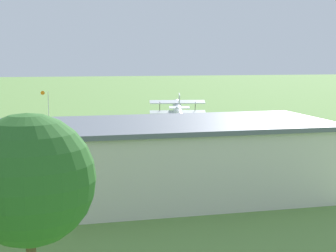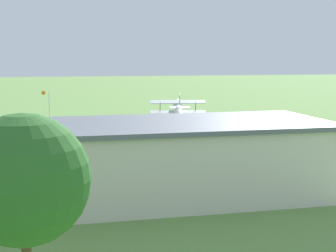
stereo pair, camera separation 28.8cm
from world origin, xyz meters
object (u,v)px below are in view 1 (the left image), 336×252
(tree_by_windsock, at_px, (29,180))
(windsock, at_px, (44,95))
(person_beside_truck, at_px, (245,148))
(person_at_fence_line, at_px, (220,150))
(person_crossing_taxiway, at_px, (64,152))
(biplane, at_px, (178,110))
(hangar, at_px, (159,160))
(person_walking_on_apron, at_px, (253,153))
(person_watching_takeoff, at_px, (224,154))

(tree_by_windsock, height_order, windsock, tree_by_windsock)
(person_beside_truck, bearing_deg, person_at_fence_line, 7.93)
(person_beside_truck, bearing_deg, tree_by_windsock, 58.52)
(tree_by_windsock, distance_m, windsock, 61.54)
(tree_by_windsock, bearing_deg, person_crossing_taxiway, -92.54)
(person_at_fence_line, xyz_separation_m, person_beside_truck, (-2.96, -0.41, 0.07))
(biplane, xyz_separation_m, person_at_fence_line, (-1.62, 14.08, -3.02))
(person_beside_truck, distance_m, tree_by_windsock, 40.83)
(hangar, relative_size, person_walking_on_apron, 16.74)
(person_watching_takeoff, height_order, person_at_fence_line, person_watching_takeoff)
(person_walking_on_apron, bearing_deg, tree_by_windsock, 56.30)
(hangar, distance_m, tree_by_windsock, 21.34)
(biplane, height_order, person_watching_takeoff, biplane)
(biplane, xyz_separation_m, person_walking_on_apron, (-4.35, 16.84, -2.97))
(hangar, distance_m, person_beside_truck, 19.84)
(person_at_fence_line, distance_m, person_beside_truck, 2.99)
(biplane, distance_m, person_at_fence_line, 14.49)
(person_at_fence_line, bearing_deg, person_beside_truck, -172.07)
(person_at_fence_line, bearing_deg, person_crossing_taxiway, -5.06)
(person_at_fence_line, relative_size, person_crossing_taxiway, 0.90)
(person_crossing_taxiway, xyz_separation_m, person_walking_on_apron, (-19.33, 4.23, -0.05))
(hangar, relative_size, person_beside_truck, 16.38)
(person_at_fence_line, bearing_deg, biplane, -83.43)
(hangar, bearing_deg, person_beside_truck, -129.11)
(tree_by_windsock, bearing_deg, person_beside_truck, -121.48)
(person_at_fence_line, height_order, tree_by_windsock, tree_by_windsock)
(person_beside_truck, bearing_deg, biplane, -71.47)
(hangar, height_order, person_beside_truck, hangar)
(person_watching_takeoff, bearing_deg, tree_by_windsock, 60.54)
(person_crossing_taxiway, xyz_separation_m, windsock, (2.58, -25.94, 4.11))
(person_at_fence_line, distance_m, person_walking_on_apron, 3.88)
(hangar, xyz_separation_m, person_watching_takeoff, (-9.03, -12.17, -2.08))
(person_watching_takeoff, height_order, person_crossing_taxiway, person_watching_takeoff)
(person_walking_on_apron, height_order, person_beside_truck, person_beside_truck)
(hangar, relative_size, person_crossing_taxiway, 15.88)
(person_crossing_taxiway, bearing_deg, biplane, -139.91)
(person_beside_truck, xyz_separation_m, windsock, (22.14, -27.00, 4.14))
(person_crossing_taxiway, xyz_separation_m, person_beside_truck, (-19.56, 1.06, -0.03))
(person_walking_on_apron, bearing_deg, windsock, -54.02)
(person_crossing_taxiway, distance_m, windsock, 26.39)
(biplane, relative_size, windsock, 1.35)
(person_beside_truck, height_order, windsock, windsock)
(person_crossing_taxiway, distance_m, tree_by_windsock, 36.01)
(biplane, bearing_deg, person_beside_truck, 108.53)
(person_at_fence_line, xyz_separation_m, tree_by_windsock, (18.18, 34.10, 5.46))
(biplane, bearing_deg, windsock, -37.22)
(person_at_fence_line, bearing_deg, person_walking_on_apron, 134.68)
(person_beside_truck, bearing_deg, person_watching_takeoff, 42.58)
(person_crossing_taxiway, bearing_deg, person_beside_truck, 176.90)
(person_walking_on_apron, distance_m, windsock, 37.52)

